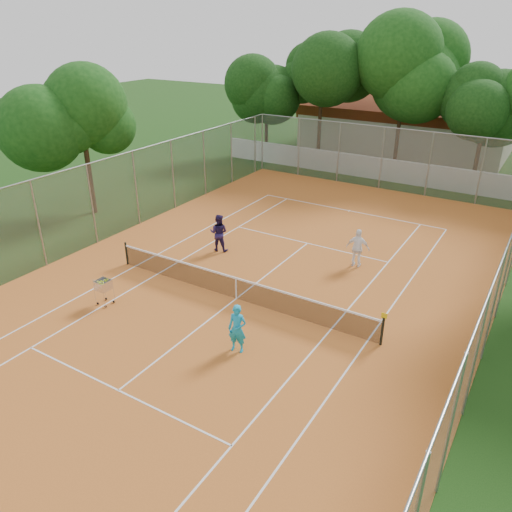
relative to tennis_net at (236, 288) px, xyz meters
The scene contains 12 objects.
ground 0.51m from the tennis_net, ahead, with size 120.00×120.00×0.00m, color #14330D.
court_pad 0.50m from the tennis_net, ahead, with size 18.00×34.00×0.02m, color #BF6625.
court_lines 0.49m from the tennis_net, ahead, with size 10.98×23.78×0.01m, color white.
tennis_net is the anchor object (origin of this frame).
perimeter_fence 1.49m from the tennis_net, ahead, with size 18.00×34.00×4.00m, color slate.
boundary_wall 19.00m from the tennis_net, 90.00° to the left, with size 26.00×0.30×1.50m, color white.
clubhouse 29.12m from the tennis_net, 93.95° to the left, with size 16.40×9.00×4.40m, color beige.
tropical_trees 22.45m from the tennis_net, 90.00° to the left, with size 29.00×19.00×10.00m, color black.
player_near 3.46m from the tennis_net, 55.61° to the right, with size 0.63×0.41×1.72m, color #179DCA.
player_far_left 4.77m from the tennis_net, 133.56° to the left, with size 0.88×0.69×1.82m, color #221747.
player_far_right 6.08m from the tennis_net, 60.44° to the left, with size 1.04×0.43×1.78m, color white.
ball_hopper 5.11m from the tennis_net, 143.92° to the right, with size 0.54×0.54×1.13m, color silver.
Camera 1 is at (9.69, -14.27, 10.09)m, focal length 35.00 mm.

